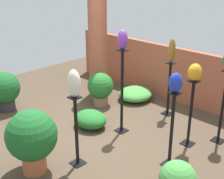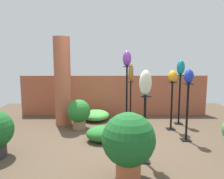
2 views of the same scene
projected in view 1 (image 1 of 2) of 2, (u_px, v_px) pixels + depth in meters
ground_plane at (97, 134)px, 5.66m from camera, size 8.00×8.00×0.00m
brick_wall_back at (171, 73)px, 6.96m from camera, size 5.60×0.12×1.21m
brick_pillar at (98, 48)px, 6.98m from camera, size 0.42×0.42×2.26m
pedestal_bronze at (169, 91)px, 6.24m from camera, size 0.20×0.20×1.10m
pedestal_cobalt at (171, 133)px, 4.59m from camera, size 0.20×0.20×1.21m
pedestal_ivory at (77, 134)px, 4.64m from camera, size 0.20×0.20×1.12m
pedestal_violet at (122, 95)px, 5.51m from camera, size 0.20×0.20×1.55m
pedestal_amber at (190, 116)px, 5.16m from camera, size 0.20×0.20×1.16m
pedestal_teal at (222, 110)px, 5.22m from camera, size 0.20×0.20×1.30m
art_vase_bronze at (172, 51)px, 5.93m from camera, size 0.14×0.15×0.48m
art_vase_cobalt at (176, 83)px, 4.29m from camera, size 0.19×0.20×0.29m
art_vase_ivory at (74, 83)px, 4.34m from camera, size 0.20×0.18×0.41m
art_vase_violet at (123, 40)px, 5.14m from camera, size 0.18×0.16×0.34m
art_vase_amber at (195, 72)px, 4.88m from camera, size 0.21×0.23×0.28m
potted_plant_mid_right at (100, 87)px, 6.71m from camera, size 0.56×0.56×0.72m
potted_plant_walkway_edge at (32, 138)px, 4.44m from camera, size 0.75×0.75×0.98m
potted_plant_mid_left at (4, 89)px, 6.44m from camera, size 0.66×0.66×0.83m
foliage_bed_east at (90, 119)px, 5.87m from camera, size 0.65×0.56×0.31m
foliage_bed_center at (135, 94)px, 7.06m from camera, size 0.74×0.81×0.28m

